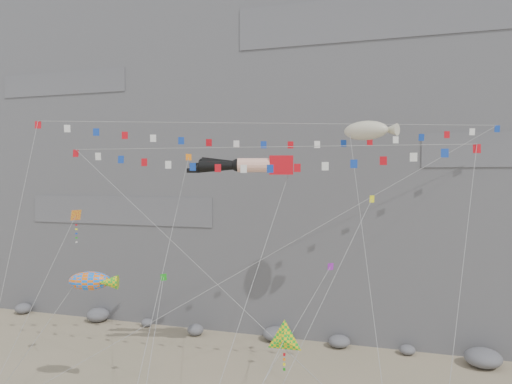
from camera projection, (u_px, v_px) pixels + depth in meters
cliff at (310, 100)px, 61.01m from camera, size 80.00×28.00×50.00m
talus_boulders at (276, 334)px, 47.60m from camera, size 60.00×3.00×1.20m
legs_kite at (252, 165)px, 37.08m from camera, size 8.01×17.90×23.31m
flag_banner_upper at (277, 124)px, 38.70m from camera, size 33.09×20.59×28.89m
flag_banner_lower at (257, 147)px, 33.77m from camera, size 27.68×7.68×22.07m
harlequin_kite at (75, 216)px, 36.16m from camera, size 3.69×7.09×14.59m
fish_windsock at (90, 281)px, 33.89m from camera, size 7.69×5.23×10.95m
delta_kite at (284, 340)px, 28.35m from camera, size 3.49×8.17×10.38m
blimp_windsock at (366, 131)px, 38.23m from camera, size 5.26×14.42×23.28m
small_kite_a at (188, 161)px, 41.27m from camera, size 4.24×16.88×23.95m
small_kite_b at (329, 270)px, 34.73m from camera, size 5.02×13.36×16.40m
small_kite_c at (163, 280)px, 33.80m from camera, size 3.07×8.72×12.24m
small_kite_d at (370, 204)px, 34.34m from camera, size 6.27×13.68×20.04m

